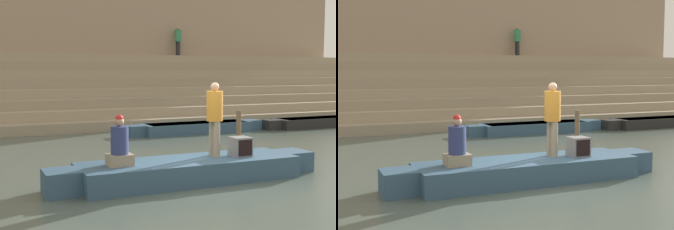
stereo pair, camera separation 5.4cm
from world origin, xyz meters
TOP-DOWN VIEW (x-y plane):
  - ground_plane at (0.00, 0.00)m, footprint 120.00×120.00m
  - ghat_steps at (0.00, 13.07)m, footprint 36.00×6.10m
  - back_wall at (0.00, 15.83)m, footprint 34.20×1.28m
  - rowboat_main at (-0.32, 0.16)m, footprint 6.46×1.55m
  - person_standing at (0.37, 0.26)m, footprint 0.38×0.38m
  - person_rowing at (-1.97, 0.14)m, footprint 0.53×0.41m
  - tv_set at (0.94, 0.04)m, footprint 0.44×0.43m
  - moored_boat_shore at (3.60, 7.39)m, footprint 5.81×1.17m
  - moored_boat_distant at (9.74, 7.02)m, footprint 6.19×1.17m
  - mooring_post at (2.89, 3.18)m, footprint 0.16×0.16m
  - person_on_steps at (6.25, 14.85)m, footprint 0.39×0.39m

SIDE VIEW (x-z plane):
  - ground_plane at x=0.00m, z-range 0.00..0.00m
  - moored_boat_shore at x=3.60m, z-range 0.01..0.44m
  - moored_boat_distant at x=9.74m, z-range 0.01..0.44m
  - rowboat_main at x=-0.32m, z-range 0.02..0.52m
  - mooring_post at x=2.89m, z-range 0.00..1.26m
  - tv_set at x=0.94m, z-range 0.50..0.95m
  - person_rowing at x=-1.97m, z-range 0.38..1.46m
  - ghat_steps at x=0.00m, z-range -0.49..2.84m
  - person_standing at x=0.37m, z-range 0.62..2.34m
  - person_on_steps at x=6.25m, z-range 3.44..5.06m
  - back_wall at x=0.00m, z-range -0.03..9.65m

